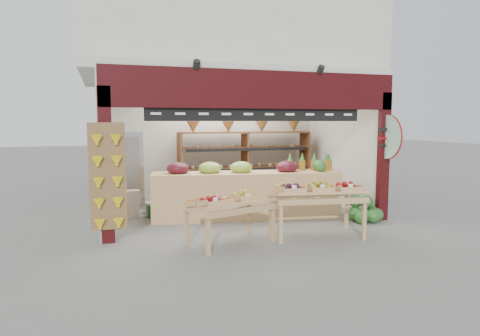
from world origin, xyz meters
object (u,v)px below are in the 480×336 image
back_shelving (245,155)px  mid_counter (246,193)px  display_table_right (316,192)px  watermelon_pile (365,212)px  cardboard_stack (141,207)px  refrigerator (126,170)px  display_table_left (224,204)px

back_shelving → mid_counter: 1.96m
display_table_right → watermelon_pile: size_ratio=2.30×
cardboard_stack → watermelon_pile: size_ratio=1.24×
back_shelving → refrigerator: 2.95m
display_table_left → display_table_right: display_table_right is taller
display_table_left → display_table_right: (1.72, -0.01, 0.12)m
refrigerator → cardboard_stack: bearing=-81.9°
watermelon_pile → mid_counter: bearing=155.9°
back_shelving → display_table_left: 3.84m
mid_counter → display_table_left: 1.98m
back_shelving → display_table_left: size_ratio=2.14×
cardboard_stack → display_table_right: (2.88, -2.57, 0.59)m
back_shelving → watermelon_pile: bearing=-58.4°
refrigerator → cardboard_stack: 1.26m
back_shelving → display_table_left: bearing=-114.0°
refrigerator → cardboard_stack: refrigerator is taller
cardboard_stack → watermelon_pile: cardboard_stack is taller
back_shelving → refrigerator: back_shelving is taller
refrigerator → display_table_right: 4.76m
display_table_left → back_shelving: bearing=66.0°
mid_counter → display_table_left: size_ratio=2.54×
back_shelving → mid_counter: bearing=-108.2°
display_table_left → display_table_right: 1.73m
cardboard_stack → display_table_right: size_ratio=0.54×
refrigerator → display_table_left: refrigerator is taller
cardboard_stack → watermelon_pile: (4.40, -1.85, -0.03)m
refrigerator → display_table_right: bearing=-53.9°
mid_counter → display_table_left: bearing=-119.4°
display_table_left → display_table_right: size_ratio=0.92×
cardboard_stack → mid_counter: 2.31m
refrigerator → display_table_left: bearing=-73.6°
mid_counter → watermelon_pile: (2.28, -1.02, -0.35)m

